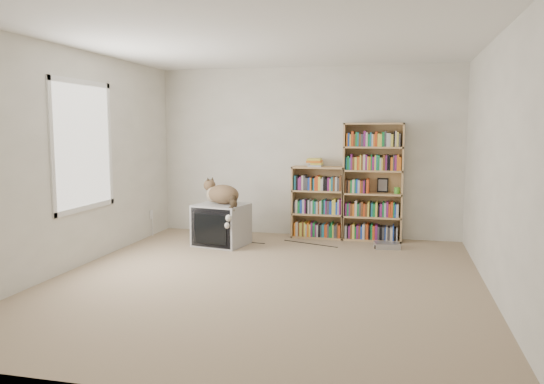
% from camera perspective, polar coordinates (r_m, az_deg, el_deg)
% --- Properties ---
extents(floor, '(4.50, 5.00, 0.01)m').
position_cam_1_polar(floor, '(5.70, -0.72, -9.47)').
color(floor, tan).
rests_on(floor, ground).
extents(wall_back, '(4.50, 0.02, 2.50)m').
position_cam_1_polar(wall_back, '(7.92, 3.73, 4.30)').
color(wall_back, silver).
rests_on(wall_back, floor).
extents(wall_front, '(4.50, 0.02, 2.50)m').
position_cam_1_polar(wall_front, '(3.12, -12.11, 0.27)').
color(wall_front, silver).
rests_on(wall_front, floor).
extents(wall_left, '(0.02, 5.00, 2.50)m').
position_cam_1_polar(wall_left, '(6.41, -20.65, 3.28)').
color(wall_left, silver).
rests_on(wall_left, floor).
extents(wall_right, '(0.02, 5.00, 2.50)m').
position_cam_1_polar(wall_right, '(5.39, 23.17, 2.57)').
color(wall_right, silver).
rests_on(wall_right, floor).
extents(ceiling, '(4.50, 5.00, 0.02)m').
position_cam_1_polar(ceiling, '(5.54, -0.76, 16.20)').
color(ceiling, white).
rests_on(ceiling, wall_back).
extents(window, '(0.02, 1.22, 1.52)m').
position_cam_1_polar(window, '(6.57, -19.64, 4.71)').
color(window, white).
rests_on(window, wall_left).
extents(crt_tv, '(0.75, 0.70, 0.57)m').
position_cam_1_polar(crt_tv, '(7.35, -5.42, -3.51)').
color(crt_tv, '#A9A9AB').
rests_on(crt_tv, floor).
extents(cat, '(0.67, 0.70, 0.58)m').
position_cam_1_polar(cat, '(7.26, -5.21, -0.58)').
color(cat, '#392617').
rests_on(cat, crt_tv).
extents(bookcase_tall, '(0.84, 0.30, 1.68)m').
position_cam_1_polar(bookcase_tall, '(7.70, 10.80, 0.79)').
color(bookcase_tall, tan).
rests_on(bookcase_tall, floor).
extents(bookcase_short, '(0.76, 0.30, 1.05)m').
position_cam_1_polar(bookcase_short, '(7.82, 5.00, -1.37)').
color(bookcase_short, tan).
rests_on(bookcase_short, floor).
extents(book_stack, '(0.22, 0.28, 0.12)m').
position_cam_1_polar(book_stack, '(7.71, 4.71, 3.19)').
color(book_stack, '#CB441B').
rests_on(book_stack, bookcase_short).
extents(green_mug, '(0.08, 0.08, 0.09)m').
position_cam_1_polar(green_mug, '(7.69, 13.30, 0.18)').
color(green_mug, '#53B934').
rests_on(green_mug, bookcase_tall).
extents(framed_print, '(0.15, 0.05, 0.21)m').
position_cam_1_polar(framed_print, '(7.78, 11.82, 0.73)').
color(framed_print, black).
rests_on(framed_print, bookcase_tall).
extents(dvd_player, '(0.37, 0.29, 0.08)m').
position_cam_1_polar(dvd_player, '(7.32, 12.26, -5.63)').
color(dvd_player, '#A8A8AD').
rests_on(dvd_player, floor).
extents(wall_outlet, '(0.01, 0.08, 0.13)m').
position_cam_1_polar(wall_outlet, '(8.12, -12.87, -2.39)').
color(wall_outlet, silver).
rests_on(wall_outlet, wall_left).
extents(floor_cables, '(1.20, 0.70, 0.01)m').
position_cam_1_polar(floor_cables, '(7.29, 0.38, -5.80)').
color(floor_cables, black).
rests_on(floor_cables, floor).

